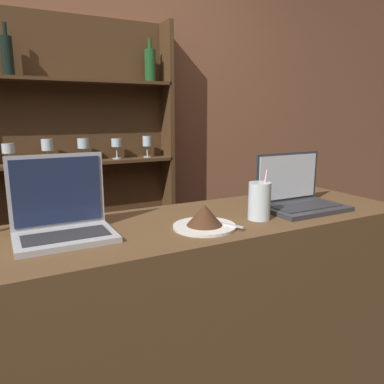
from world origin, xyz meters
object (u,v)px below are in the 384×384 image
at_px(laptop_near, 62,218).
at_px(water_glass, 259,201).
at_px(laptop_far, 298,196).
at_px(cake_plate, 205,218).

xyz_separation_m(laptop_near, water_glass, (0.67, -0.13, 0.01)).
xyz_separation_m(laptop_far, water_glass, (-0.24, -0.06, 0.02)).
bearing_deg(water_glass, laptop_far, 13.26).
bearing_deg(laptop_far, cake_plate, -173.03).
distance_m(laptop_far, water_glass, 0.25).
xyz_separation_m(laptop_near, cake_plate, (0.44, -0.13, -0.03)).
height_order(laptop_far, water_glass, laptop_far).
height_order(laptop_near, cake_plate, laptop_near).
relative_size(laptop_near, laptop_far, 0.91).
bearing_deg(cake_plate, laptop_far, 6.97).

